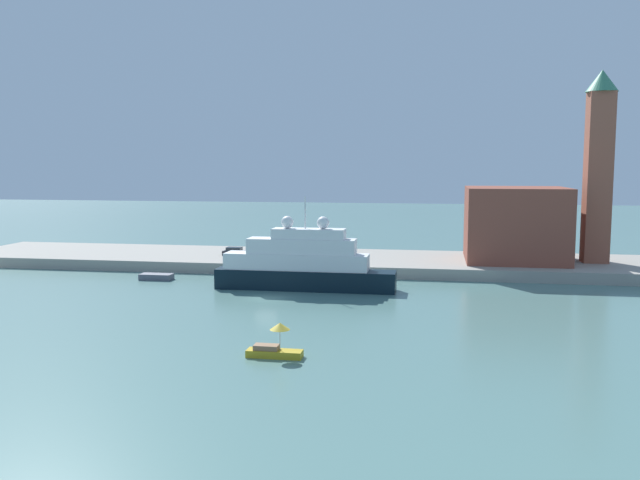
{
  "coord_description": "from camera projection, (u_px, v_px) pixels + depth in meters",
  "views": [
    {
      "loc": [
        19.29,
        -74.11,
        15.48
      ],
      "look_at": [
        5.34,
        6.0,
        6.35
      ],
      "focal_mm": 37.43,
      "sensor_mm": 36.0,
      "label": 1
    }
  ],
  "objects": [
    {
      "name": "person_figure",
      "position": [
        262.0,
        255.0,
        97.69
      ],
      "size": [
        0.36,
        0.36,
        1.84
      ],
      "color": "#334C8C",
      "rests_on": "quay_dock"
    },
    {
      "name": "mooring_bollard",
      "position": [
        300.0,
        262.0,
        93.88
      ],
      "size": [
        0.43,
        0.43,
        0.65
      ],
      "primitive_type": "cylinder",
      "color": "black",
      "rests_on": "quay_dock"
    },
    {
      "name": "bell_tower",
      "position": [
        599.0,
        161.0,
        94.49
      ],
      "size": [
        4.46,
        4.46,
        27.22
      ],
      "color": "#93513D",
      "rests_on": "quay_dock"
    },
    {
      "name": "parked_car",
      "position": [
        235.0,
        252.0,
        103.33
      ],
      "size": [
        3.83,
        1.69,
        1.27
      ],
      "color": "black",
      "rests_on": "quay_dock"
    },
    {
      "name": "work_barge",
      "position": [
        156.0,
        277.0,
        90.56
      ],
      "size": [
        4.4,
        1.91,
        0.81
      ],
      "primitive_type": "cube",
      "color": "#595966",
      "rests_on": "ground"
    },
    {
      "name": "harbor_building",
      "position": [
        515.0,
        224.0,
        97.21
      ],
      "size": [
        14.18,
        13.84,
        10.72
      ],
      "primitive_type": "cube",
      "color": "brown",
      "rests_on": "quay_dock"
    },
    {
      "name": "quay_dock",
      "position": [
        308.0,
        261.0,
        102.87
      ],
      "size": [
        110.0,
        19.84,
        1.57
      ],
      "primitive_type": "cube",
      "color": "gray",
      "rests_on": "ground"
    },
    {
      "name": "small_motorboat",
      "position": [
        275.0,
        346.0,
        53.9
      ],
      "size": [
        4.55,
        1.63,
        2.87
      ],
      "color": "#B7991E",
      "rests_on": "ground"
    },
    {
      "name": "ground",
      "position": [
        266.0,
        299.0,
        77.57
      ],
      "size": [
        400.0,
        400.0,
        0.0
      ],
      "primitive_type": "plane",
      "color": "slate"
    },
    {
      "name": "large_yacht",
      "position": [
        302.0,
        265.0,
        83.19
      ],
      "size": [
        22.57,
        3.68,
        11.65
      ],
      "color": "black",
      "rests_on": "ground"
    }
  ]
}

